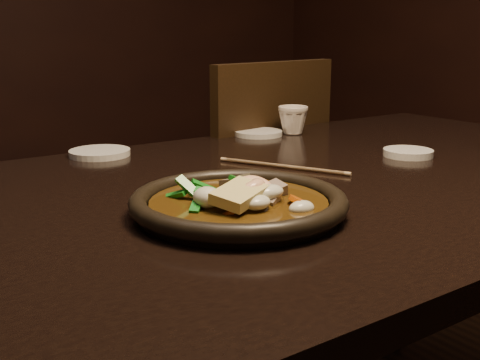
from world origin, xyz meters
TOP-DOWN VIEW (x-y plane):
  - table at (0.00, 0.00)m, footprint 1.60×0.90m
  - chair at (0.26, 0.57)m, footprint 0.49×0.49m
  - plate at (-0.24, -0.11)m, footprint 0.31×0.31m
  - stirfry at (-0.23, -0.12)m, footprint 0.17×0.19m
  - soy_dish at (0.28, 0.01)m, footprint 0.10×0.10m
  - saucer_left at (-0.24, 0.39)m, footprint 0.13×0.13m
  - saucer_right at (0.18, 0.39)m, footprint 0.12×0.12m
  - tea_cup at (0.26, 0.36)m, footprint 0.09×0.08m
  - chopsticks at (0.00, 0.08)m, footprint 0.13×0.25m
  - napkin at (-0.15, 0.01)m, footprint 0.19×0.19m

SIDE VIEW (x-z plane):
  - chair at x=0.26m, z-range 0.04..0.97m
  - table at x=0.00m, z-range 0.30..1.05m
  - napkin at x=-0.15m, z-range 0.75..0.75m
  - chopsticks at x=0.00m, z-range 0.75..0.76m
  - saucer_right at x=0.18m, z-range 0.75..0.76m
  - saucer_left at x=-0.24m, z-range 0.75..0.76m
  - soy_dish at x=0.28m, z-range 0.75..0.76m
  - plate at x=-0.24m, z-range 0.75..0.78m
  - stirfry at x=-0.23m, z-range 0.74..0.80m
  - tea_cup at x=0.26m, z-range 0.75..0.83m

